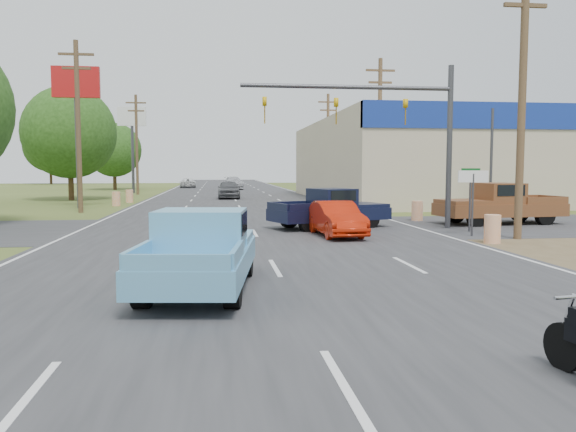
{
  "coord_description": "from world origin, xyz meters",
  "views": [
    {
      "loc": [
        -1.46,
        -6.32,
        2.58
      ],
      "look_at": [
        0.44,
        8.82,
        1.3
      ],
      "focal_mm": 35.0,
      "sensor_mm": 36.0,
      "label": 1
    }
  ],
  "objects": [
    {
      "name": "street_name_sign",
      "position": [
        8.8,
        15.5,
        1.61
      ],
      "size": [
        0.8,
        0.08,
        2.61
      ],
      "color": "#3F3F44",
      "rests_on": "ground"
    },
    {
      "name": "utility_pole_6",
      "position": [
        -9.5,
        52.0,
        5.32
      ],
      "size": [
        2.0,
        0.28,
        10.0
      ],
      "color": "#4C3823",
      "rests_on": "ground"
    },
    {
      "name": "blue_pickup",
      "position": [
        -1.81,
        5.71,
        0.87
      ],
      "size": [
        2.64,
        5.39,
        1.72
      ],
      "rotation": [
        0.0,
        0.0,
        -0.13
      ],
      "color": "black",
      "rests_on": "ground"
    },
    {
      "name": "distant_car_grey",
      "position": [
        -0.5,
        42.91,
        0.8
      ],
      "size": [
        1.9,
        4.7,
        1.6
      ],
      "primitive_type": "imported",
      "rotation": [
        0.0,
        0.0,
        0.0
      ],
      "color": "#505054",
      "rests_on": "ground"
    },
    {
      "name": "utility_pole_2",
      "position": [
        9.5,
        31.0,
        5.32
      ],
      "size": [
        2.0,
        0.28,
        10.0
      ],
      "color": "#4C3823",
      "rests_on": "ground"
    },
    {
      "name": "distant_car_white",
      "position": [
        -5.52,
        72.48,
        0.65
      ],
      "size": [
        2.35,
        4.75,
        1.3
      ],
      "primitive_type": "imported",
      "rotation": [
        0.0,
        0.0,
        3.18
      ],
      "color": "silver",
      "rests_on": "ground"
    },
    {
      "name": "tree_1",
      "position": [
        -13.5,
        42.0,
        5.57
      ],
      "size": [
        7.56,
        7.56,
        9.36
      ],
      "color": "#422D19",
      "rests_on": "ground"
    },
    {
      "name": "navy_pickup",
      "position": [
        3.51,
        17.73,
        0.87
      ],
      "size": [
        5.59,
        3.72,
        1.73
      ],
      "rotation": [
        0.0,
        0.0,
        -1.21
      ],
      "color": "black",
      "rests_on": "ground"
    },
    {
      "name": "red_convertible",
      "position": [
        3.05,
        14.72,
        0.66
      ],
      "size": [
        1.71,
        4.13,
        1.33
      ],
      "primitive_type": "imported",
      "rotation": [
        0.0,
        0.0,
        0.08
      ],
      "color": "#B91E08",
      "rests_on": "ground"
    },
    {
      "name": "distant_car_silver",
      "position": [
        0.55,
        65.52,
        0.79
      ],
      "size": [
        2.68,
        5.62,
        1.58
      ],
      "primitive_type": "imported",
      "rotation": [
        0.0,
        0.0,
        0.09
      ],
      "color": "#B7B7BC",
      "rests_on": "ground"
    },
    {
      "name": "ground",
      "position": [
        0.0,
        0.0,
        0.0
      ],
      "size": [
        200.0,
        200.0,
        0.0
      ],
      "primitive_type": "plane",
      "color": "#414D1F",
      "rests_on": "ground"
    },
    {
      "name": "barrel_0",
      "position": [
        8.0,
        12.0,
        0.5
      ],
      "size": [
        0.56,
        0.56,
        1.0
      ],
      "primitive_type": "cylinder",
      "color": "orange",
      "rests_on": "ground"
    },
    {
      "name": "tree_2",
      "position": [
        -14.2,
        66.0,
        4.95
      ],
      "size": [
        6.72,
        6.72,
        8.32
      ],
      "color": "#422D19",
      "rests_on": "ground"
    },
    {
      "name": "tree_5",
      "position": [
        30.0,
        95.0,
        5.88
      ],
      "size": [
        7.98,
        7.98,
        9.88
      ],
      "color": "#422D19",
      "rests_on": "ground"
    },
    {
      "name": "signal_mast",
      "position": [
        5.82,
        17.0,
        4.8
      ],
      "size": [
        9.12,
        0.4,
        7.0
      ],
      "color": "#3F3F44",
      "rests_on": "ground"
    },
    {
      "name": "barrel_2",
      "position": [
        -8.5,
        34.0,
        0.5
      ],
      "size": [
        0.56,
        0.56,
        1.0
      ],
      "primitive_type": "cylinder",
      "color": "orange",
      "rests_on": "ground"
    },
    {
      "name": "utility_pole_3",
      "position": [
        9.5,
        49.0,
        5.32
      ],
      "size": [
        2.0,
        0.28,
        10.0
      ],
      "color": "#4C3823",
      "rests_on": "ground"
    },
    {
      "name": "cross_road",
      "position": [
        0.0,
        18.0,
        0.01
      ],
      "size": [
        120.0,
        10.0,
        0.02
      ],
      "primitive_type": "cube",
      "color": "#2D2D30",
      "rests_on": "ground"
    },
    {
      "name": "utility_pole_5",
      "position": [
        -9.5,
        28.0,
        5.32
      ],
      "size": [
        2.0,
        0.28,
        10.0
      ],
      "color": "#4C3823",
      "rests_on": "ground"
    },
    {
      "name": "lane_sign",
      "position": [
        8.2,
        14.0,
        1.9
      ],
      "size": [
        1.2,
        0.08,
        2.52
      ],
      "color": "#3F3F44",
      "rests_on": "ground"
    },
    {
      "name": "brown_pickup",
      "position": [
        11.51,
        18.44,
        0.97
      ],
      "size": [
        6.01,
        2.8,
        1.93
      ],
      "rotation": [
        0.0,
        0.0,
        1.67
      ],
      "color": "black",
      "rests_on": "ground"
    },
    {
      "name": "barrel_3",
      "position": [
        -8.2,
        38.0,
        0.5
      ],
      "size": [
        0.56,
        0.56,
        1.0
      ],
      "primitive_type": "cylinder",
      "color": "orange",
      "rests_on": "ground"
    },
    {
      "name": "pole_sign_left_near",
      "position": [
        -10.5,
        32.0,
        7.17
      ],
      "size": [
        3.0,
        0.35,
        9.2
      ],
      "color": "#3F3F44",
      "rests_on": "ground"
    },
    {
      "name": "pole_sign_left_far",
      "position": [
        -10.5,
        56.0,
        7.17
      ],
      "size": [
        3.0,
        0.35,
        9.2
      ],
      "color": "#3F3F44",
      "rests_on": "ground"
    },
    {
      "name": "tree_6",
      "position": [
        -30.0,
        95.0,
        6.51
      ],
      "size": [
        8.82,
        8.82,
        10.92
      ],
      "color": "#422D19",
      "rests_on": "ground"
    },
    {
      "name": "barrel_1",
      "position": [
        8.4,
        20.5,
        0.5
      ],
      "size": [
        0.56,
        0.56,
        1.0
      ],
      "primitive_type": "cylinder",
      "color": "orange",
      "rests_on": "ground"
    },
    {
      "name": "main_road",
      "position": [
        0.0,
        40.0,
        0.01
      ],
      "size": [
        15.0,
        180.0,
        0.02
      ],
      "primitive_type": "cube",
      "color": "#2D2D30",
      "rests_on": "ground"
    },
    {
      "name": "utility_pole_1",
      "position": [
        9.5,
        13.0,
        5.32
      ],
      "size": [
        2.0,
        0.28,
        10.0
      ],
      "color": "#4C3823",
      "rests_on": "ground"
    }
  ]
}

